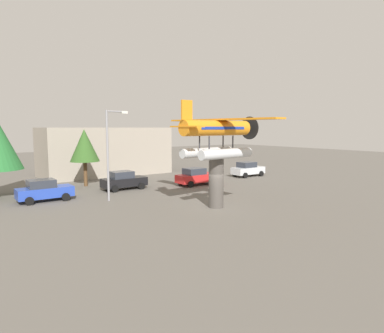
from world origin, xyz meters
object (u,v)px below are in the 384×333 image
(streetlight_primary, at_px, (110,148))
(tree_east, at_px, (84,146))
(car_far_red, at_px, (196,176))
(floatplane_monument, at_px, (218,135))
(storefront_building, at_px, (106,151))
(car_mid_black, at_px, (124,180))
(display_pedestal, at_px, (216,183))
(car_distant_silver, at_px, (248,169))
(car_near_blue, at_px, (44,190))

(streetlight_primary, distance_m, tree_east, 8.07)
(car_far_red, bearing_deg, floatplane_monument, -117.64)
(car_far_red, height_order, storefront_building, storefront_building)
(car_mid_black, xyz_separation_m, storefront_building, (2.85, 11.17, 2.05))
(tree_east, bearing_deg, floatplane_monument, -72.42)
(floatplane_monument, distance_m, streetlight_primary, 8.77)
(display_pedestal, height_order, car_distant_silver, display_pedestal)
(car_near_blue, bearing_deg, display_pedestal, -44.99)
(floatplane_monument, distance_m, car_near_blue, 14.53)
(floatplane_monument, xyz_separation_m, car_far_red, (4.62, 8.83, -4.47))
(display_pedestal, bearing_deg, car_distant_silver, 36.87)
(floatplane_monument, xyz_separation_m, tree_east, (-4.70, 14.85, -1.28))
(display_pedestal, relative_size, tree_east, 0.64)
(car_mid_black, xyz_separation_m, car_far_red, (7.08, -1.99, 0.00))
(car_mid_black, bearing_deg, display_pedestal, -77.87)
(car_mid_black, height_order, tree_east, tree_east)
(floatplane_monument, distance_m, car_distant_silver, 17.45)
(display_pedestal, distance_m, car_distant_silver, 17.00)
(car_mid_black, distance_m, streetlight_primary, 6.01)
(floatplane_monument, relative_size, car_distant_silver, 2.49)
(car_near_blue, bearing_deg, car_mid_black, 8.59)
(car_mid_black, distance_m, car_far_red, 7.36)
(floatplane_monument, distance_m, car_mid_black, 11.96)
(car_near_blue, distance_m, car_far_red, 14.50)
(display_pedestal, xyz_separation_m, floatplane_monument, (0.13, 0.01, 3.51))
(car_near_blue, distance_m, storefront_building, 16.12)
(storefront_building, bearing_deg, tree_east, -125.48)
(car_far_red, bearing_deg, storefront_building, 107.84)
(floatplane_monument, distance_m, storefront_building, 22.13)
(car_far_red, relative_size, storefront_building, 0.27)
(display_pedestal, relative_size, car_distant_silver, 0.88)
(display_pedestal, bearing_deg, storefront_building, 88.65)
(car_mid_black, distance_m, tree_east, 5.61)
(floatplane_monument, bearing_deg, display_pedestal, 180.00)
(car_far_red, bearing_deg, streetlight_primary, -168.63)
(streetlight_primary, bearing_deg, floatplane_monument, -51.51)
(floatplane_monument, relative_size, streetlight_primary, 1.45)
(car_mid_black, bearing_deg, storefront_building, 75.71)
(car_far_red, xyz_separation_m, car_distant_silver, (8.83, 1.35, 0.00))
(car_near_blue, relative_size, car_mid_black, 1.00)
(car_near_blue, height_order, car_distant_silver, same)
(tree_east, bearing_deg, car_mid_black, -60.86)
(car_near_blue, xyz_separation_m, tree_east, (5.14, 5.14, 3.19))
(car_mid_black, xyz_separation_m, tree_east, (-2.25, 4.03, 3.19))
(car_near_blue, bearing_deg, car_far_red, -3.45)
(car_mid_black, bearing_deg, floatplane_monument, -77.20)
(storefront_building, bearing_deg, car_near_blue, -129.79)
(display_pedestal, distance_m, storefront_building, 22.03)
(car_mid_black, height_order, car_distant_silver, same)
(storefront_building, bearing_deg, car_far_red, -72.16)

